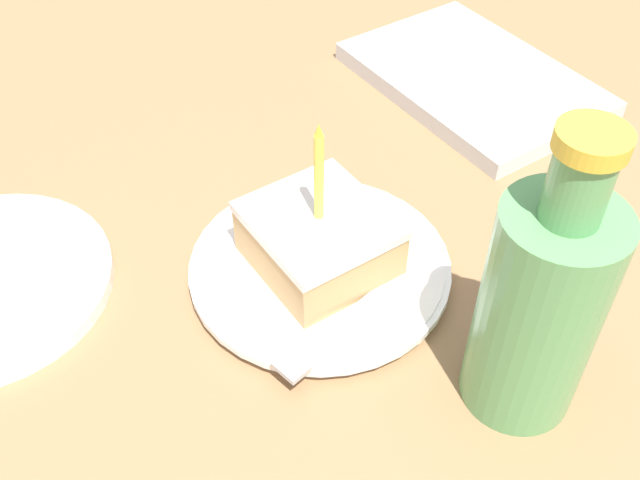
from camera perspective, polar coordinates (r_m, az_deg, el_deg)
name	(u,v)px	position (r m, az deg, el deg)	size (l,w,h in m)	color
ground_plane	(291,283)	(0.67, -2.21, -3.32)	(2.40, 2.40, 0.04)	olive
plate	(320,268)	(0.64, 0.00, -2.17)	(0.22, 0.22, 0.02)	white
cake_slice	(319,239)	(0.61, -0.08, 0.06)	(0.11, 0.10, 0.14)	tan
fork	(347,321)	(0.59, 2.03, -6.22)	(0.05, 0.17, 0.00)	#B2B2B7
bottle	(540,305)	(0.52, 16.42, -4.80)	(0.08, 0.08, 0.24)	#599959
marble_board	(473,79)	(0.88, 11.56, 11.90)	(0.27, 0.19, 0.02)	silver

